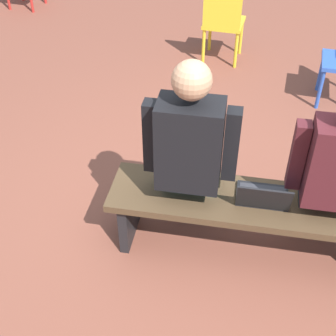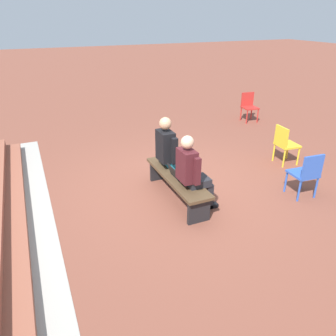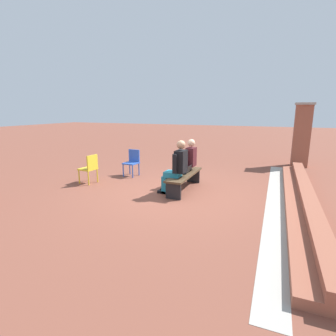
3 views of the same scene
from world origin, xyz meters
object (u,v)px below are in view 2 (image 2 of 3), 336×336
(bench, at_px, (177,180))
(plastic_chair_far_left, at_px, (249,105))
(laptop, at_px, (178,174))
(plastic_chair_by_pillar, at_px, (285,143))
(person_student, at_px, (192,171))
(plastic_chair_near_bench_right, at_px, (306,172))
(person_adult, at_px, (171,151))

(bench, relative_size, plastic_chair_far_left, 2.14)
(laptop, xyz_separation_m, plastic_chair_by_pillar, (0.48, -2.75, -0.02))
(person_student, height_order, laptop, person_student)
(plastic_chair_by_pillar, bearing_deg, plastic_chair_near_bench_right, 152.72)
(person_adult, bearing_deg, plastic_chair_near_bench_right, -122.15)
(laptop, relative_size, plastic_chair_near_bench_right, 0.38)
(laptop, bearing_deg, plastic_chair_near_bench_right, -111.04)
(person_student, height_order, plastic_chair_near_bench_right, person_student)
(plastic_chair_by_pillar, height_order, plastic_chair_near_bench_right, same)
(person_adult, height_order, plastic_chair_far_left, person_adult)
(person_student, xyz_separation_m, laptop, (0.38, 0.08, -0.21))
(person_student, distance_m, person_adult, 0.84)
(person_student, bearing_deg, plastic_chair_far_left, -45.87)
(bench, xyz_separation_m, plastic_chair_by_pillar, (0.43, -2.73, 0.13))
(person_student, relative_size, person_adult, 0.96)
(bench, xyz_separation_m, plastic_chair_near_bench_right, (-0.85, -2.07, 0.13))
(plastic_chair_by_pillar, relative_size, plastic_chair_near_bench_right, 1.00)
(plastic_chair_far_left, bearing_deg, person_student, 134.13)
(laptop, distance_m, plastic_chair_far_left, 5.22)
(bench, distance_m, plastic_chair_near_bench_right, 2.24)
(bench, distance_m, person_student, 0.56)
(plastic_chair_far_left, relative_size, plastic_chair_by_pillar, 1.00)
(bench, bearing_deg, plastic_chair_far_left, -49.81)
(person_adult, relative_size, plastic_chair_near_bench_right, 1.63)
(bench, height_order, plastic_chair_far_left, plastic_chair_far_left)
(person_student, height_order, person_adult, person_adult)
(plastic_chair_far_left, bearing_deg, laptop, 130.55)
(laptop, bearing_deg, person_student, -168.38)
(bench, relative_size, plastic_chair_near_bench_right, 2.14)
(laptop, height_order, plastic_chair_far_left, plastic_chair_far_left)
(plastic_chair_far_left, distance_m, plastic_chair_by_pillar, 3.15)
(person_adult, relative_size, plastic_chair_far_left, 1.63)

